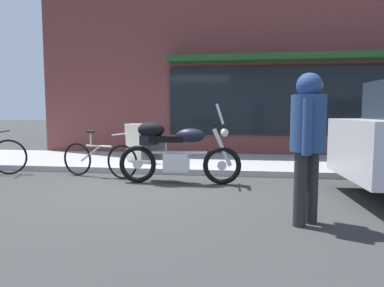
% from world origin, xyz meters
% --- Properties ---
extents(ground_plane, '(80.00, 80.00, 0.00)m').
position_xyz_m(ground_plane, '(0.00, 0.00, 0.00)').
color(ground_plane, '#373737').
extents(touring_motorcycle, '(2.18, 0.63, 1.41)m').
position_xyz_m(touring_motorcycle, '(0.46, 0.40, 0.61)').
color(touring_motorcycle, black).
rests_on(touring_motorcycle, ground_plane).
extents(parked_bicycle, '(1.66, 0.56, 0.92)m').
position_xyz_m(parked_bicycle, '(-1.07, 0.75, 0.36)').
color(parked_bicycle, black).
rests_on(parked_bicycle, ground_plane).
extents(pedestrian_walking, '(0.45, 0.55, 1.70)m').
position_xyz_m(pedestrian_walking, '(2.39, -1.61, 1.07)').
color(pedestrian_walking, '#252525').
rests_on(pedestrian_walking, ground_plane).
extents(sandwich_board_sign, '(0.55, 0.40, 0.87)m').
position_xyz_m(sandwich_board_sign, '(-0.64, 2.05, 0.56)').
color(sandwich_board_sign, silver).
rests_on(sandwich_board_sign, sidewalk_curb).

